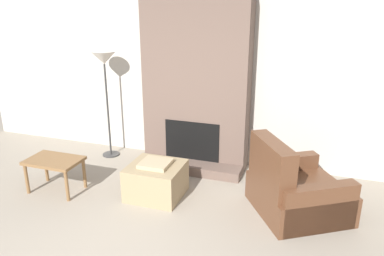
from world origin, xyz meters
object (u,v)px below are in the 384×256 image
(armchair, at_px, (292,192))
(side_table, at_px, (54,164))
(ottoman, at_px, (156,180))
(floor_lamp_left, at_px, (104,65))

(armchair, height_order, side_table, armchair)
(ottoman, xyz_separation_m, floor_lamp_left, (-1.25, 1.00, 1.26))
(ottoman, relative_size, floor_lamp_left, 0.40)
(armchair, bearing_deg, ottoman, 63.12)
(side_table, bearing_deg, floor_lamp_left, 87.10)
(side_table, xyz_separation_m, floor_lamp_left, (0.07, 1.29, 1.09))
(armchair, relative_size, side_table, 1.93)
(ottoman, relative_size, side_table, 0.96)
(ottoman, relative_size, armchair, 0.50)
(armchair, distance_m, side_table, 3.04)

